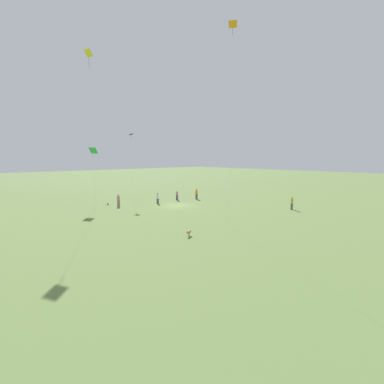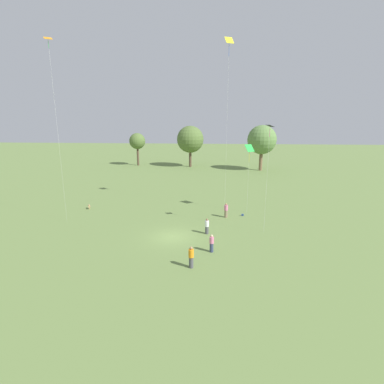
# 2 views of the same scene
# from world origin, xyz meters

# --- Properties ---
(ground_plane) EXTENTS (240.00, 240.00, 0.00)m
(ground_plane) POSITION_xyz_m (0.00, 0.00, 0.00)
(ground_plane) COLOR olive
(tree_0) EXTENTS (4.11, 4.11, 8.37)m
(tree_0) POSITION_xyz_m (-15.94, 48.06, 6.24)
(tree_0) COLOR brown
(tree_0) RESTS_ON ground_plane
(tree_1) EXTENTS (6.69, 6.69, 10.26)m
(tree_1) POSITION_xyz_m (-2.09, 46.80, 6.89)
(tree_1) COLOR brown
(tree_1) RESTS_ON ground_plane
(tree_2) EXTENTS (6.71, 6.71, 10.55)m
(tree_2) POSITION_xyz_m (14.96, 42.59, 7.14)
(tree_2) COLOR brown
(tree_2) RESTS_ON ground_plane
(person_0) EXTENTS (0.64, 0.64, 1.80)m
(person_0) POSITION_xyz_m (5.68, 6.78, 0.88)
(person_0) COLOR #847056
(person_0) RESTS_ON ground_plane
(person_1) EXTENTS (0.46, 0.46, 1.69)m
(person_1) POSITION_xyz_m (3.49, 1.13, 0.83)
(person_1) COLOR #4C4C51
(person_1) RESTS_ON ground_plane
(person_2) EXTENTS (0.60, 0.60, 1.85)m
(person_2) POSITION_xyz_m (2.43, -6.43, 0.91)
(person_2) COLOR #4C4C51
(person_2) RESTS_ON ground_plane
(person_3) EXTENTS (0.51, 0.51, 1.68)m
(person_3) POSITION_xyz_m (4.05, -3.31, 0.83)
(person_3) COLOR #333D5B
(person_3) RESTS_ON ground_plane
(kite_0) EXTENTS (0.86, 0.87, 11.31)m
(kite_0) POSITION_xyz_m (9.60, 2.08, 10.44)
(kite_0) COLOR black
(kite_0) RESTS_ON ground_plane
(kite_1) EXTENTS (1.19, 1.01, 21.38)m
(kite_1) POSITION_xyz_m (5.64, 10.23, 19.83)
(kite_1) COLOR yellow
(kite_1) RESTS_ON ground_plane
(kite_2) EXTENTS (1.32, 1.25, 8.79)m
(kite_2) POSITION_xyz_m (8.48, 9.12, 8.14)
(kite_2) COLOR green
(kite_2) RESTS_ON ground_plane
(kite_3) EXTENTS (1.07, 1.05, 20.14)m
(kite_3) POSITION_xyz_m (-13.20, 3.68, 18.42)
(kite_3) COLOR orange
(kite_3) RESTS_ON ground_plane
(dog_0) EXTENTS (0.50, 0.70, 0.57)m
(dog_0) POSITION_xyz_m (-12.69, 8.95, 0.39)
(dog_0) COLOR tan
(dog_0) RESTS_ON ground_plane
(picnic_bag_0) EXTENTS (0.30, 0.22, 0.25)m
(picnic_bag_0) POSITION_xyz_m (7.81, 7.53, 0.13)
(picnic_bag_0) COLOR #33518C
(picnic_bag_0) RESTS_ON ground_plane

